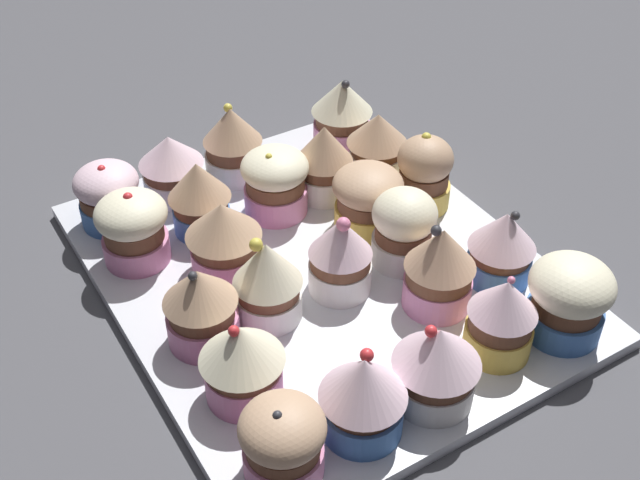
{
  "coord_description": "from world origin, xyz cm",
  "views": [
    {
      "loc": [
        -45.84,
        27.97,
        48.59
      ],
      "look_at": [
        0.0,
        0.0,
        4.2
      ],
      "focal_mm": 45.55,
      "sensor_mm": 36.0,
      "label": 1
    }
  ],
  "objects_px": {
    "cupcake_7": "(404,227)",
    "cupcake_22": "(133,227)",
    "cupcake_2": "(424,172)",
    "cupcake_20": "(242,360)",
    "cupcake_18": "(171,165)",
    "cupcake_19": "(283,440)",
    "cupcake_6": "(440,267)",
    "cupcake_9": "(324,160)",
    "baking_tray": "(320,271)",
    "cupcake_8": "(368,197)",
    "cupcake_15": "(267,280)",
    "cupcake_12": "(275,181)",
    "cupcake_3": "(377,144)",
    "cupcake_0": "(569,297)",
    "cupcake_17": "(199,196)",
    "cupcake_10": "(436,363)",
    "cupcake_4": "(342,112)",
    "cupcake_5": "(502,317)",
    "cupcake_11": "(338,256)",
    "cupcake_21": "(201,306)",
    "cupcake_13": "(232,142)",
    "cupcake_16": "(224,236)",
    "cupcake_23": "(108,194)",
    "cupcake_14": "(363,394)",
    "cupcake_1": "(502,245)"
  },
  "relations": [
    {
      "from": "baking_tray",
      "to": "cupcake_10",
      "type": "distance_m",
      "value": 0.17
    },
    {
      "from": "cupcake_2",
      "to": "cupcake_20",
      "type": "distance_m",
      "value": 0.28
    },
    {
      "from": "cupcake_11",
      "to": "cupcake_17",
      "type": "height_order",
      "value": "cupcake_11"
    },
    {
      "from": "cupcake_10",
      "to": "cupcake_20",
      "type": "distance_m",
      "value": 0.14
    },
    {
      "from": "baking_tray",
      "to": "cupcake_13",
      "type": "relative_size",
      "value": 5.26
    },
    {
      "from": "cupcake_7",
      "to": "cupcake_14",
      "type": "xyz_separation_m",
      "value": [
        -0.14,
        0.13,
        0.0
      ]
    },
    {
      "from": "baking_tray",
      "to": "cupcake_8",
      "type": "relative_size",
      "value": 6.39
    },
    {
      "from": "cupcake_18",
      "to": "cupcake_19",
      "type": "bearing_deg",
      "value": 169.01
    },
    {
      "from": "cupcake_13",
      "to": "cupcake_16",
      "type": "distance_m",
      "value": 0.15
    },
    {
      "from": "baking_tray",
      "to": "cupcake_21",
      "type": "relative_size",
      "value": 5.55
    },
    {
      "from": "cupcake_11",
      "to": "cupcake_16",
      "type": "bearing_deg",
      "value": 44.09
    },
    {
      "from": "baking_tray",
      "to": "cupcake_6",
      "type": "relative_size",
      "value": 5.11
    },
    {
      "from": "cupcake_9",
      "to": "cupcake_15",
      "type": "bearing_deg",
      "value": 133.42
    },
    {
      "from": "cupcake_12",
      "to": "cupcake_15",
      "type": "relative_size",
      "value": 0.86
    },
    {
      "from": "cupcake_2",
      "to": "cupcake_5",
      "type": "height_order",
      "value": "cupcake_2"
    },
    {
      "from": "cupcake_20",
      "to": "cupcake_21",
      "type": "distance_m",
      "value": 0.07
    },
    {
      "from": "cupcake_9",
      "to": "cupcake_16",
      "type": "bearing_deg",
      "value": 111.19
    },
    {
      "from": "cupcake_0",
      "to": "cupcake_22",
      "type": "bearing_deg",
      "value": 44.49
    },
    {
      "from": "cupcake_14",
      "to": "cupcake_22",
      "type": "xyz_separation_m",
      "value": [
        0.26,
        0.07,
        -0.0
      ]
    },
    {
      "from": "cupcake_3",
      "to": "cupcake_11",
      "type": "distance_m",
      "value": 0.18
    },
    {
      "from": "cupcake_4",
      "to": "cupcake_13",
      "type": "bearing_deg",
      "value": 85.85
    },
    {
      "from": "cupcake_17",
      "to": "cupcake_12",
      "type": "bearing_deg",
      "value": -98.14
    },
    {
      "from": "cupcake_17",
      "to": "cupcake_21",
      "type": "distance_m",
      "value": 0.14
    },
    {
      "from": "cupcake_13",
      "to": "cupcake_16",
      "type": "height_order",
      "value": "cupcake_13"
    },
    {
      "from": "cupcake_12",
      "to": "cupcake_21",
      "type": "relative_size",
      "value": 0.91
    },
    {
      "from": "cupcake_23",
      "to": "cupcake_19",
      "type": "bearing_deg",
      "value": -179.48
    },
    {
      "from": "baking_tray",
      "to": "cupcake_8",
      "type": "distance_m",
      "value": 0.08
    },
    {
      "from": "cupcake_17",
      "to": "cupcake_22",
      "type": "xyz_separation_m",
      "value": [
        -0.01,
        0.07,
        -0.0
      ]
    },
    {
      "from": "cupcake_5",
      "to": "cupcake_3",
      "type": "bearing_deg",
      "value": -12.7
    },
    {
      "from": "cupcake_3",
      "to": "cupcake_22",
      "type": "height_order",
      "value": "same"
    },
    {
      "from": "cupcake_15",
      "to": "cupcake_18",
      "type": "bearing_deg",
      "value": -0.39
    },
    {
      "from": "cupcake_6",
      "to": "cupcake_9",
      "type": "distance_m",
      "value": 0.18
    },
    {
      "from": "cupcake_0",
      "to": "cupcake_15",
      "type": "height_order",
      "value": "cupcake_15"
    },
    {
      "from": "cupcake_5",
      "to": "cupcake_11",
      "type": "distance_m",
      "value": 0.14
    },
    {
      "from": "cupcake_2",
      "to": "cupcake_11",
      "type": "distance_m",
      "value": 0.15
    },
    {
      "from": "cupcake_6",
      "to": "cupcake_12",
      "type": "bearing_deg",
      "value": 15.81
    },
    {
      "from": "cupcake_6",
      "to": "cupcake_19",
      "type": "height_order",
      "value": "cupcake_6"
    },
    {
      "from": "cupcake_0",
      "to": "cupcake_9",
      "type": "relative_size",
      "value": 0.92
    },
    {
      "from": "cupcake_9",
      "to": "cupcake_17",
      "type": "relative_size",
      "value": 1.05
    },
    {
      "from": "cupcake_14",
      "to": "cupcake_15",
      "type": "height_order",
      "value": "cupcake_15"
    },
    {
      "from": "cupcake_1",
      "to": "cupcake_5",
      "type": "height_order",
      "value": "cupcake_5"
    },
    {
      "from": "cupcake_22",
      "to": "baking_tray",
      "type": "bearing_deg",
      "value": -125.45
    },
    {
      "from": "cupcake_23",
      "to": "cupcake_3",
      "type": "bearing_deg",
      "value": -104.28
    },
    {
      "from": "cupcake_7",
      "to": "cupcake_22",
      "type": "relative_size",
      "value": 1.03
    },
    {
      "from": "cupcake_8",
      "to": "cupcake_9",
      "type": "relative_size",
      "value": 0.85
    },
    {
      "from": "cupcake_11",
      "to": "cupcake_22",
      "type": "distance_m",
      "value": 0.18
    },
    {
      "from": "cupcake_0",
      "to": "cupcake_4",
      "type": "bearing_deg",
      "value": 0.48
    },
    {
      "from": "cupcake_20",
      "to": "cupcake_10",
      "type": "bearing_deg",
      "value": -122.54
    },
    {
      "from": "cupcake_0",
      "to": "cupcake_19",
      "type": "xyz_separation_m",
      "value": [
        0.0,
        0.26,
        -0.0
      ]
    },
    {
      "from": "cupcake_3",
      "to": "cupcake_18",
      "type": "height_order",
      "value": "cupcake_3"
    }
  ]
}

